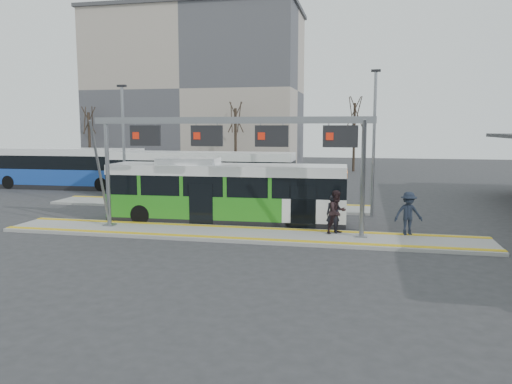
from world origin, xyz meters
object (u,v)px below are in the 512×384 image
at_px(gantry, 231,140).
at_px(passenger_c, 408,213).
at_px(passenger_a, 333,214).
at_px(hero_bus, 226,194).
at_px(passenger_b, 337,212).

xyz_separation_m(gantry, passenger_c, (7.85, 0.84, -3.19)).
height_order(gantry, passenger_a, gantry).
bearing_deg(gantry, hero_bus, 110.54).
distance_m(hero_bus, passenger_a, 5.95).
relative_size(passenger_a, passenger_c, 0.90).
relative_size(passenger_b, passenger_c, 1.01).
xyz_separation_m(passenger_a, passenger_b, (0.17, -0.02, 0.11)).
bearing_deg(passenger_c, hero_bus, 154.61).
height_order(passenger_b, passenger_c, passenger_b).
distance_m(hero_bus, passenger_b, 6.11).
xyz_separation_m(passenger_b, passenger_c, (3.10, 0.33, -0.01)).
bearing_deg(passenger_c, passenger_b, 171.96).
bearing_deg(passenger_b, gantry, 144.08).
xyz_separation_m(gantry, passenger_a, (4.58, 0.54, -3.29)).
bearing_deg(hero_bus, passenger_a, -22.42).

